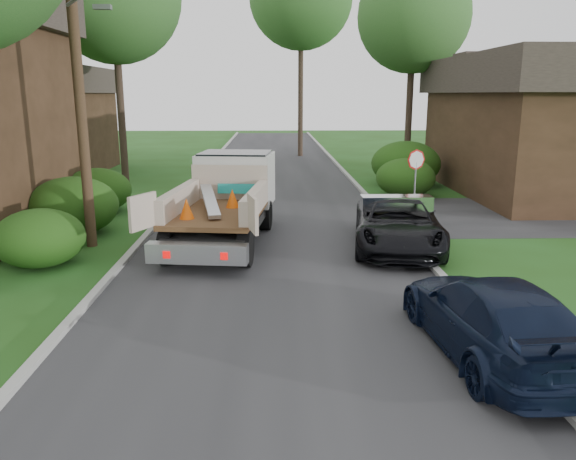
% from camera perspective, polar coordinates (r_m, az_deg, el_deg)
% --- Properties ---
extents(ground, '(120.00, 120.00, 0.00)m').
position_cam_1_polar(ground, '(12.24, -1.14, -7.60)').
color(ground, '#224814').
rests_on(ground, ground).
extents(road, '(8.00, 90.00, 0.02)m').
position_cam_1_polar(road, '(21.86, -1.38, 1.95)').
color(road, '#28282B').
rests_on(road, ground).
extents(curb_left, '(0.20, 90.00, 0.12)m').
position_cam_1_polar(curb_left, '(22.22, -12.02, 1.98)').
color(curb_left, '#9E9E99').
rests_on(curb_left, ground).
extents(curb_right, '(0.20, 90.00, 0.12)m').
position_cam_1_polar(curb_right, '(22.25, 9.24, 2.12)').
color(curb_right, '#9E9E99').
rests_on(curb_right, ground).
extents(stop_sign, '(0.71, 0.32, 2.48)m').
position_cam_1_polar(stop_sign, '(21.25, 12.85, 6.12)').
color(stop_sign, slate).
rests_on(stop_sign, ground).
extents(utility_pole, '(2.42, 1.25, 10.00)m').
position_cam_1_polar(utility_pole, '(17.27, -20.60, 15.26)').
color(utility_pole, '#382619').
rests_on(utility_pole, ground).
extents(house_left_far, '(7.56, 7.56, 6.00)m').
position_cam_1_polar(house_left_far, '(36.03, -23.90, 10.29)').
color(house_left_far, '#332215').
rests_on(house_left_far, ground).
extents(house_right, '(9.72, 12.96, 6.20)m').
position_cam_1_polar(house_right, '(28.61, 25.98, 9.73)').
color(house_right, '#332215').
rests_on(house_right, ground).
extents(hedge_left_a, '(2.34, 2.34, 1.53)m').
position_cam_1_polar(hedge_left_a, '(16.08, -23.94, -0.75)').
color(hedge_left_a, '#16400E').
rests_on(hedge_left_a, ground).
extents(hedge_left_b, '(2.86, 2.86, 1.87)m').
position_cam_1_polar(hedge_left_b, '(19.34, -20.99, 2.31)').
color(hedge_left_b, '#16400E').
rests_on(hedge_left_b, ground).
extents(hedge_left_c, '(2.60, 2.60, 1.70)m').
position_cam_1_polar(hedge_left_c, '(22.72, -18.85, 3.83)').
color(hedge_left_c, '#16400E').
rests_on(hedge_left_c, ground).
extents(hedge_right_a, '(2.60, 2.60, 1.70)m').
position_cam_1_polar(hedge_right_a, '(25.36, 11.85, 5.22)').
color(hedge_right_a, '#16400E').
rests_on(hedge_right_a, ground).
extents(hedge_right_b, '(3.38, 3.38, 2.21)m').
position_cam_1_polar(hedge_right_b, '(28.39, 11.87, 6.61)').
color(hedge_right_b, '#16400E').
rests_on(hedge_right_b, ground).
extents(tree_right_far, '(6.00, 6.00, 11.50)m').
position_cam_1_polar(tree_right_far, '(32.57, 12.66, 20.46)').
color(tree_right_far, '#2D2119').
rests_on(tree_right_far, ground).
extents(flatbed_truck, '(3.58, 7.03, 2.56)m').
position_cam_1_polar(flatbed_truck, '(17.87, -6.02, 3.76)').
color(flatbed_truck, black).
rests_on(flatbed_truck, ground).
extents(black_pickup, '(3.23, 5.61, 1.47)m').
position_cam_1_polar(black_pickup, '(16.74, 11.12, 0.62)').
color(black_pickup, black).
rests_on(black_pickup, ground).
extents(navy_suv, '(2.33, 4.97, 1.40)m').
position_cam_1_polar(navy_suv, '(10.37, 20.06, -8.32)').
color(navy_suv, black).
rests_on(navy_suv, ground).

